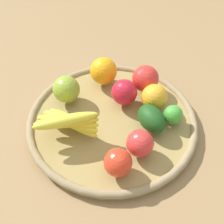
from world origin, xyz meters
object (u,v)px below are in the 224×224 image
orange_1 (104,71)px  apple_0 (145,79)px  orange_0 (154,97)px  lime_0 (173,115)px  apple_3 (140,143)px  apple_1 (118,162)px  apple_2 (124,92)px  banana_bunch (69,122)px  avocado (151,119)px  apple_4 (66,89)px

orange_1 → apple_0: bearing=137.0°
apple_0 → orange_0: apple_0 is taller
orange_0 → lime_0: orange_0 is taller
apple_3 → apple_1: (0.07, 0.02, -0.00)m
apple_2 → lime_0: 0.15m
apple_2 → apple_1: (0.12, 0.19, -0.00)m
apple_3 → lime_0: apple_3 is taller
apple_3 → banana_bunch: 0.18m
banana_bunch → apple_0: (-0.26, -0.05, -0.00)m
banana_bunch → apple_3: bearing=133.2°
banana_bunch → apple_0: size_ratio=2.09×
apple_3 → avocado: size_ratio=0.74×
orange_1 → apple_1: size_ratio=1.22×
apple_4 → lime_0: apple_4 is taller
apple_4 → orange_1: 0.13m
avocado → orange_0: (-0.05, -0.06, 0.01)m
apple_4 → apple_1: size_ratio=1.16×
apple_4 → avocado: size_ratio=0.84×
apple_2 → orange_0: 0.08m
apple_3 → apple_4: 0.26m
apple_0 → apple_1: apple_0 is taller
apple_3 → avocado: (-0.07, -0.05, -0.00)m
banana_bunch → avocado: (-0.19, 0.08, -0.01)m
apple_4 → orange_0: bearing=145.5°
apple_1 → lime_0: (-0.20, -0.06, -0.01)m
apple_2 → orange_0: bearing=139.1°
orange_1 → avocado: (-0.03, 0.22, -0.01)m
apple_2 → apple_4: bearing=-31.2°
lime_0 → orange_1: bearing=-68.9°
avocado → apple_2: bearing=-81.7°
lime_0 → apple_0: bearing=-91.5°
apple_0 → orange_0: 0.08m
apple_0 → apple_1: size_ratio=1.18×
apple_0 → orange_0: size_ratio=1.08×
lime_0 → apple_2: bearing=-58.3°
apple_4 → orange_0: apple_4 is taller
apple_0 → avocado: apple_0 is taller
apple_4 → apple_1: (-0.02, 0.27, -0.01)m
apple_0 → avocado: size_ratio=0.86×
apple_3 → apple_1: 0.07m
apple_3 → orange_1: (-0.04, -0.27, 0.01)m
apple_2 → orange_0: (-0.06, 0.05, -0.00)m
apple_4 → avocado: (-0.15, 0.19, -0.01)m
apple_4 → orange_1: orange_1 is taller
orange_1 → apple_1: (0.11, 0.29, -0.01)m
avocado → banana_bunch: bearing=-22.4°
apple_2 → lime_0: bearing=121.7°
apple_3 → apple_2: apple_2 is taller
apple_4 → apple_1: apple_4 is taller
apple_3 → banana_bunch: bearing=-46.8°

